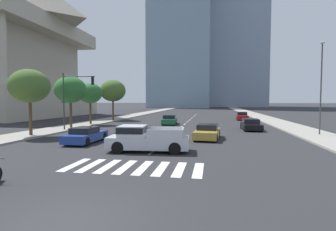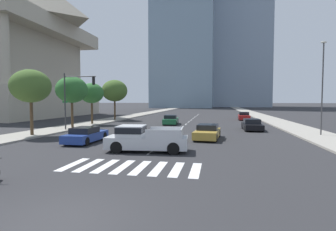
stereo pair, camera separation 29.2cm
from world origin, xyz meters
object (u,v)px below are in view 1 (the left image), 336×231
(sedan_gold_1, at_px, (207,132))
(street_tree_second, at_px, (70,90))
(street_tree_third, at_px, (90,93))
(street_tree_fourth, at_px, (113,91))
(pickup_truck, at_px, (144,139))
(sedan_black_2, at_px, (251,125))
(sedan_blue_4, at_px, (86,135))
(sedan_red_0, at_px, (242,116))
(street_tree_nearest, at_px, (30,86))
(street_lamp_east, at_px, (321,82))
(sedan_green_3, at_px, (169,120))
(traffic_signal_far, at_px, (75,91))

(sedan_gold_1, xyz_separation_m, street_tree_second, (-15.93, 5.56, 3.98))
(sedan_gold_1, distance_m, street_tree_third, 19.46)
(street_tree_fourth, bearing_deg, pickup_truck, -64.40)
(sedan_gold_1, relative_size, street_tree_fourth, 0.70)
(sedan_black_2, distance_m, sedan_blue_4, 18.04)
(sedan_red_0, height_order, street_tree_nearest, street_tree_nearest)
(street_tree_third, height_order, street_tree_fourth, street_tree_fourth)
(street_lamp_east, relative_size, street_tree_second, 1.43)
(sedan_green_3, relative_size, sedan_blue_4, 1.03)
(sedan_red_0, height_order, street_tree_third, street_tree_third)
(pickup_truck, height_order, sedan_gold_1, pickup_truck)
(sedan_red_0, relative_size, sedan_gold_1, 1.04)
(sedan_red_0, xyz_separation_m, sedan_blue_4, (-14.84, -27.17, -0.05))
(sedan_black_2, distance_m, sedan_green_3, 11.51)
(sedan_blue_4, xyz_separation_m, street_tree_third, (-6.55, 14.15, 3.73))
(sedan_red_0, distance_m, sedan_black_2, 15.90)
(sedan_green_3, relative_size, traffic_signal_far, 0.76)
(pickup_truck, distance_m, sedan_blue_4, 6.08)
(sedan_green_3, xyz_separation_m, sedan_blue_4, (-3.92, -16.71, -0.03))
(traffic_signal_far, xyz_separation_m, street_lamp_east, (24.48, 0.05, 0.73))
(sedan_gold_1, distance_m, street_tree_fourth, 24.99)
(street_tree_second, bearing_deg, traffic_signal_far, -50.71)
(traffic_signal_far, height_order, street_lamp_east, street_lamp_east)
(sedan_green_3, bearing_deg, sedan_black_2, -122.26)
(sedan_red_0, distance_m, sedan_green_3, 15.12)
(street_tree_third, bearing_deg, street_lamp_east, -15.01)
(traffic_signal_far, relative_size, street_tree_second, 1.03)
(traffic_signal_far, bearing_deg, street_lamp_east, 0.11)
(sedan_black_2, distance_m, street_tree_nearest, 22.86)
(pickup_truck, bearing_deg, sedan_red_0, -111.85)
(sedan_gold_1, distance_m, street_tree_nearest, 16.48)
(pickup_truck, xyz_separation_m, street_tree_third, (-12.00, 16.85, 3.49))
(pickup_truck, bearing_deg, sedan_green_3, -89.89)
(sedan_red_0, distance_m, street_tree_third, 25.31)
(street_tree_second, xyz_separation_m, street_tree_fourth, (-0.00, 13.19, 0.39))
(sedan_green_3, height_order, street_tree_second, street_tree_second)
(sedan_red_0, bearing_deg, pickup_truck, -14.78)
(street_lamp_east, bearing_deg, street_tree_third, 164.99)
(street_tree_fourth, bearing_deg, street_tree_second, -90.00)
(sedan_gold_1, height_order, street_tree_third, street_tree_third)
(sedan_gold_1, relative_size, sedan_black_2, 1.06)
(sedan_gold_1, xyz_separation_m, street_lamp_east, (10.25, 3.53, 4.44))
(sedan_black_2, height_order, street_tree_second, street_tree_second)
(sedan_green_3, distance_m, street_tree_second, 13.51)
(sedan_black_2, relative_size, traffic_signal_far, 0.72)
(sedan_red_0, height_order, sedan_green_3, sedan_red_0)
(sedan_blue_4, distance_m, street_lamp_east, 21.35)
(street_tree_second, bearing_deg, street_tree_fourth, 90.00)
(traffic_signal_far, xyz_separation_m, street_tree_third, (-1.70, 7.07, 0.01))
(pickup_truck, distance_m, sedan_black_2, 16.43)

